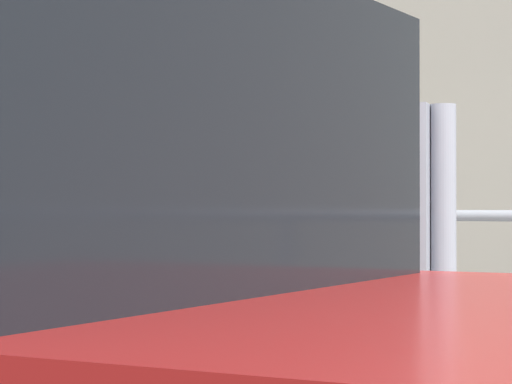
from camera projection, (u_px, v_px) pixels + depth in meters
parking_meter at (245, 222)px, 4.19m from camera, size 0.18×0.20×1.46m
pedestrian_at_meter at (368, 246)px, 4.06m from camera, size 0.62×0.61×1.73m
background_railing at (398, 267)px, 6.26m from camera, size 24.06×0.06×1.11m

